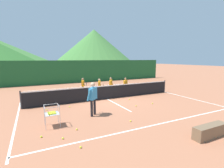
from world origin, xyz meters
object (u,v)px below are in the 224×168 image
Objects in this scene: tennis_net at (107,92)px; tennis_ball_3 at (152,103)px; tennis_ball_4 at (63,138)px; tennis_ball_6 at (77,129)px; tennis_ball_2 at (41,137)px; tennis_ball_1 at (70,107)px; courtside_bench at (210,131)px; tennis_ball_5 at (131,121)px; student_2 at (111,84)px; ball_cart at (52,113)px; student_1 at (100,85)px; tennis_ball_0 at (129,99)px; tennis_ball_9 at (136,106)px; instructor at (93,96)px; tennis_ball_7 at (81,147)px; student_0 at (83,85)px; student_3 at (125,84)px; tennis_ball_8 at (47,110)px.

tennis_net reaches higher than tennis_ball_3.
tennis_ball_4 and tennis_ball_6 have the same top height.
tennis_ball_2 is (-4.51, -4.16, -0.47)m from tennis_net.
courtside_bench reaches higher than tennis_ball_1.
tennis_ball_5 is at bearing 6.14° from tennis_ball_4.
student_2 is 7.19m from ball_cart.
student_1 is 18.81× the size of tennis_ball_0.
tennis_net is 6.16m from tennis_ball_2.
tennis_ball_2 and tennis_ball_6 have the same top height.
tennis_ball_0 and tennis_ball_5 have the same top height.
ball_cart is 1.48m from tennis_ball_4.
tennis_ball_9 is (-0.32, -4.13, -0.75)m from student_2.
instructor is at bearing 29.46° from tennis_ball_2.
ball_cart is 13.22× the size of tennis_ball_7.
tennis_ball_2 is at bearing -177.51° from tennis_ball_6.
student_0 is 3.45m from student_3.
tennis_ball_3 is at bearing 33.77° from tennis_ball_5.
tennis_net is 3.19m from tennis_ball_3.
tennis_net is at bearing 50.40° from tennis_ball_4.
tennis_ball_2 is at bearing -118.77° from ball_cart.
ball_cart reaches higher than tennis_ball_9.
student_0 is at bearing 123.76° from tennis_ball_3.
tennis_ball_1 is (-3.93, -2.57, -0.75)m from student_2.
tennis_ball_8 is (-3.26, 3.47, 0.00)m from tennis_ball_5.
tennis_ball_0 is 1.00× the size of tennis_ball_8.
tennis_ball_3 is at bearing -56.24° from student_0.
tennis_net is 2.56m from student_3.
student_0 is 19.21× the size of tennis_ball_1.
tennis_ball_4 is 1.00× the size of tennis_ball_5.
tennis_ball_6 is (1.31, 0.06, 0.00)m from tennis_ball_2.
tennis_ball_3 is 6.29m from tennis_ball_7.
tennis_ball_6 is at bearing -144.35° from tennis_ball_0.
student_0 reaches higher than tennis_net.
tennis_ball_1 and tennis_ball_5 have the same top height.
tennis_ball_7 is at bearing -117.15° from instructor.
tennis_ball_9 is (0.81, -2.40, -0.47)m from tennis_net.
tennis_ball_3 is at bearing -64.30° from tennis_ball_0.
tennis_ball_1 is at bearing -163.34° from tennis_net.
student_1 is at bearing 173.35° from student_3.
tennis_ball_3 is (4.85, -1.56, 0.00)m from tennis_ball_1.
tennis_ball_7 is at bearing -130.04° from student_3.
student_1 is 0.98× the size of student_2.
tennis_ball_4 is at bearing -34.47° from tennis_ball_2.
tennis_ball_1 and tennis_ball_3 have the same top height.
instructor reaches higher than student_3.
tennis_ball_1 is at bearing -0.25° from tennis_ball_8.
tennis_ball_3 is 1.00× the size of tennis_ball_8.
instructor is 24.76× the size of tennis_ball_0.
instructor is 1.32× the size of student_1.
tennis_net is 157.55× the size of tennis_ball_6.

